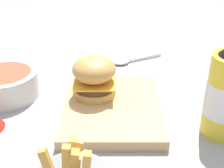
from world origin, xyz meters
TOP-DOWN VIEW (x-y plane):
  - ground_plane at (0.00, 0.00)m, footprint 6.00×6.00m
  - serving_board at (-0.02, 0.04)m, footprint 0.25×0.21m
  - burger at (0.02, 0.08)m, footprint 0.09×0.09m
  - side_bowl at (0.06, 0.29)m, footprint 0.15×0.15m
  - spoon at (0.24, -0.00)m, footprint 0.08×0.15m

SIDE VIEW (x-z plane):
  - ground_plane at x=0.00m, z-range 0.00..0.00m
  - spoon at x=0.24m, z-range 0.00..0.01m
  - serving_board at x=-0.02m, z-range 0.00..0.02m
  - side_bowl at x=0.06m, z-range 0.00..0.06m
  - burger at x=0.02m, z-range 0.02..0.11m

